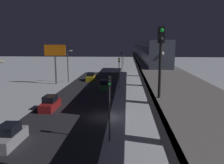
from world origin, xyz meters
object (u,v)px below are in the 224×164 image
object	(u,v)px
sedan_red	(50,104)
rail_signal	(161,50)
sedan_silver	(9,136)
traffic_light_near	(109,99)
sedan_green	(105,86)
traffic_light_far	(122,59)
sedan_yellow	(91,77)
subway_train	(144,48)
traffic_light_distant	(123,55)
traffic_light_mid	(119,69)
commercial_billboard	(55,54)

from	to	relation	value
sedan_red	rail_signal	bearing A→B (deg)	125.46
sedan_silver	traffic_light_near	size ratio (longest dim) A/B	0.68
sedan_green	traffic_light_far	world-z (taller)	traffic_light_far
sedan_yellow	traffic_light_far	distance (m)	16.98
subway_train	sedan_yellow	xyz separation A→B (m)	(13.06, -2.14, -7.33)
subway_train	sedan_silver	world-z (taller)	subway_train
traffic_light_far	traffic_light_distant	distance (m)	24.97
traffic_light_far	sedan_silver	bearing A→B (deg)	79.74
traffic_light_near	traffic_light_far	world-z (taller)	same
sedan_yellow	traffic_light_mid	size ratio (longest dim) A/B	0.68
sedan_silver	sedan_yellow	world-z (taller)	same
commercial_billboard	sedan_green	bearing A→B (deg)	155.81
rail_signal	traffic_light_distant	world-z (taller)	rail_signal
traffic_light_near	sedan_silver	bearing A→B (deg)	8.96
sedan_silver	commercial_billboard	bearing A→B (deg)	-80.37
sedan_red	traffic_light_mid	distance (m)	17.95
traffic_light_near	rail_signal	bearing A→B (deg)	113.68
sedan_green	traffic_light_near	world-z (taller)	traffic_light_near
rail_signal	sedan_red	size ratio (longest dim) A/B	0.84
subway_train	rail_signal	distance (m)	40.99
commercial_billboard	rail_signal	bearing A→B (deg)	115.70
commercial_billboard	traffic_light_near	bearing A→B (deg)	116.23
sedan_yellow	sedan_silver	bearing A→B (deg)	87.18
sedan_green	traffic_light_near	distance (m)	24.73
traffic_light_near	traffic_light_mid	xyz separation A→B (m)	(0.00, -24.97, 0.00)
subway_train	traffic_light_mid	world-z (taller)	subway_train
traffic_light_near	sedan_yellow	bearing A→B (deg)	-77.94
traffic_light_mid	traffic_light_far	distance (m)	24.97
sedan_green	sedan_yellow	size ratio (longest dim) A/B	1.01
subway_train	traffic_light_near	distance (m)	33.65
sedan_red	traffic_light_far	world-z (taller)	traffic_light_far
traffic_light_far	sedan_red	bearing A→B (deg)	76.89
sedan_green	sedan_red	bearing A→B (deg)	-114.07
traffic_light_mid	commercial_billboard	distance (m)	15.50
rail_signal	traffic_light_distant	size ratio (longest dim) A/B	0.62
sedan_yellow	traffic_light_near	distance (m)	36.04
rail_signal	traffic_light_distant	xyz separation A→B (m)	(3.49, -82.87, -4.88)
traffic_light_mid	subway_train	bearing A→B (deg)	-124.86
rail_signal	sedan_yellow	xyz separation A→B (m)	(10.99, -43.06, -8.28)
subway_train	traffic_light_distant	xyz separation A→B (m)	(5.56, -41.95, -3.93)
subway_train	sedan_red	world-z (taller)	subway_train
subway_train	traffic_light_far	xyz separation A→B (m)	(5.56, -16.98, -3.93)
rail_signal	commercial_billboard	xyz separation A→B (m)	(18.06, -37.53, -2.25)
subway_train	sedan_yellow	world-z (taller)	subway_train
rail_signal	traffic_light_far	world-z (taller)	rail_signal
subway_train	rail_signal	bearing A→B (deg)	87.11
traffic_light_distant	sedan_green	bearing A→B (deg)	86.72
sedan_red	traffic_light_far	size ratio (longest dim) A/B	0.74
traffic_light_distant	sedan_red	bearing A→B (deg)	81.85
subway_train	traffic_light_near	xyz separation A→B (m)	(5.56, 32.95, -3.93)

